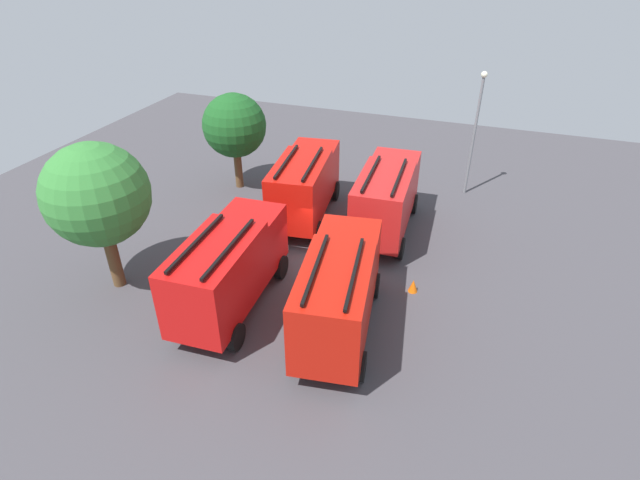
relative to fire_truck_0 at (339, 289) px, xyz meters
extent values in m
plane|color=#423F44|center=(4.26, 2.30, -2.15)|extent=(47.22, 47.22, 0.00)
cube|color=red|center=(2.42, 0.36, -0.05)|extent=(2.54, 2.79, 2.60)
cube|color=#8C9EAD|center=(3.46, 0.51, 0.26)|extent=(0.39, 2.11, 1.46)
cube|color=red|center=(-1.04, -0.15, 0.10)|extent=(5.11, 3.17, 2.90)
cube|color=black|center=(-1.14, 0.53, 1.67)|extent=(4.29, 0.75, 0.12)
cube|color=black|center=(-0.94, -0.83, 1.67)|extent=(4.29, 0.75, 0.12)
cube|color=silver|center=(3.61, 0.53, -1.20)|extent=(0.54, 2.38, 0.28)
cylinder|color=black|center=(2.45, 1.57, -1.60)|extent=(1.14, 0.51, 1.10)
cylinder|color=black|center=(2.79, -0.80, -1.60)|extent=(1.14, 0.51, 1.10)
cylinder|color=black|center=(-2.40, 0.86, -1.60)|extent=(1.14, 0.51, 1.10)
cylinder|color=black|center=(-2.05, -1.51, -1.60)|extent=(1.14, 0.51, 1.10)
cube|color=red|center=(10.78, 0.22, -0.05)|extent=(2.33, 2.61, 2.60)
cube|color=#8C9EAD|center=(11.83, 0.28, 0.26)|extent=(0.19, 2.13, 1.46)
cube|color=red|center=(7.29, 0.04, 0.10)|extent=(4.92, 2.75, 2.90)
cube|color=black|center=(7.25, 0.73, 1.67)|extent=(4.32, 0.35, 0.12)
cube|color=black|center=(7.33, -0.65, 1.67)|extent=(4.32, 0.35, 0.12)
cube|color=silver|center=(11.98, 0.29, -1.20)|extent=(0.32, 2.38, 0.28)
cylinder|color=black|center=(10.92, 1.43, -1.60)|extent=(1.12, 0.41, 1.10)
cylinder|color=black|center=(11.05, -0.96, -1.60)|extent=(1.12, 0.41, 1.10)
cylinder|color=black|center=(6.03, 1.18, -1.60)|extent=(1.12, 0.41, 1.10)
cylinder|color=black|center=(6.15, -1.22, -1.60)|extent=(1.12, 0.41, 1.10)
cube|color=red|center=(2.44, 4.87, -0.05)|extent=(2.32, 2.60, 2.60)
cube|color=#8C9EAD|center=(3.49, 4.92, 0.26)|extent=(0.18, 2.13, 1.46)
cube|color=red|center=(-1.06, 4.70, 0.10)|extent=(4.91, 2.72, 2.90)
cube|color=black|center=(-1.09, 5.39, 1.67)|extent=(4.32, 0.32, 0.12)
cube|color=black|center=(-1.02, 4.02, 1.67)|extent=(4.32, 0.32, 0.12)
cube|color=silver|center=(3.64, 4.92, -1.20)|extent=(0.31, 2.38, 0.28)
cylinder|color=black|center=(2.58, 6.08, -1.60)|extent=(1.12, 0.40, 1.10)
cylinder|color=black|center=(2.70, 3.68, -1.60)|extent=(1.12, 0.40, 1.10)
cylinder|color=black|center=(-2.31, 5.85, -1.60)|extent=(1.12, 0.40, 1.10)
cylinder|color=black|center=(-2.20, 3.45, -1.60)|extent=(1.12, 0.40, 1.10)
cube|color=red|center=(10.81, 4.96, -0.05)|extent=(2.50, 2.76, 2.60)
cube|color=#8C9EAD|center=(11.85, 5.09, 0.26)|extent=(0.35, 2.12, 1.46)
cube|color=red|center=(7.33, 4.52, 0.10)|extent=(5.08, 3.09, 2.90)
cube|color=black|center=(7.25, 5.20, 1.67)|extent=(4.30, 0.67, 0.12)
cube|color=black|center=(7.42, 3.83, 1.67)|extent=(4.30, 0.67, 0.12)
cube|color=silver|center=(12.00, 5.11, -1.20)|extent=(0.50, 2.38, 0.28)
cylinder|color=black|center=(10.85, 6.18, -1.60)|extent=(1.14, 0.49, 1.10)
cylinder|color=black|center=(11.16, 3.80, -1.60)|extent=(1.14, 0.49, 1.10)
cylinder|color=black|center=(5.99, 5.55, -1.60)|extent=(1.14, 0.49, 1.10)
cylinder|color=black|center=(6.30, 3.17, -1.60)|extent=(1.14, 0.49, 1.10)
cylinder|color=black|center=(12.65, 1.93, -1.74)|extent=(0.16, 0.16, 0.82)
cylinder|color=black|center=(12.59, 1.73, -1.74)|extent=(0.16, 0.16, 0.82)
cube|color=orange|center=(12.62, 1.83, -0.98)|extent=(0.34, 0.47, 0.71)
sphere|color=tan|center=(12.62, 1.83, -0.50)|extent=(0.23, 0.23, 0.23)
cylinder|color=orange|center=(12.62, 1.83, -0.41)|extent=(0.29, 0.29, 0.07)
cylinder|color=black|center=(13.41, 1.20, -1.76)|extent=(0.16, 0.16, 0.78)
cylinder|color=black|center=(13.49, 1.00, -1.76)|extent=(0.16, 0.16, 0.78)
cube|color=black|center=(13.45, 1.10, -1.03)|extent=(0.38, 0.48, 0.68)
sphere|color=brown|center=(13.45, 1.10, -0.58)|extent=(0.22, 0.22, 0.22)
cylinder|color=black|center=(13.45, 1.10, -0.49)|extent=(0.28, 0.28, 0.07)
cylinder|color=brown|center=(-0.34, 10.46, -0.78)|extent=(0.55, 0.55, 2.74)
sphere|color=#337A33|center=(-0.34, 10.46, 2.45)|extent=(4.38, 4.38, 4.38)
cylinder|color=brown|center=(10.76, 10.04, -0.97)|extent=(0.47, 0.47, 2.37)
sphere|color=#19511E|center=(10.76, 10.04, 1.83)|extent=(3.80, 3.80, 3.80)
cone|color=#F2600C|center=(3.67, -2.36, -1.85)|extent=(0.43, 0.43, 0.61)
cylinder|color=slate|center=(14.65, -3.52, 1.34)|extent=(0.16, 0.16, 6.99)
sphere|color=#F2EFCC|center=(14.65, -3.52, 5.02)|extent=(0.36, 0.36, 0.36)
camera|label=1|loc=(-14.61, -4.46, 11.77)|focal=28.02mm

